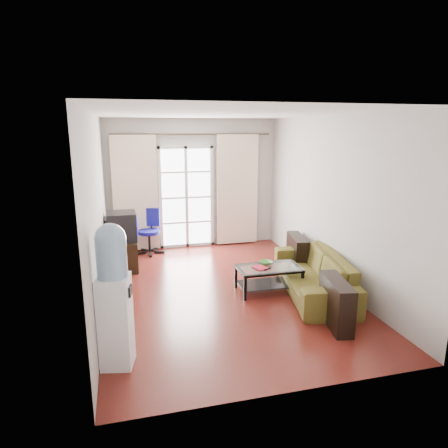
# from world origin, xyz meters

# --- Properties ---
(floor) EXTENTS (5.20, 5.20, 0.00)m
(floor) POSITION_xyz_m (0.00, 0.00, 0.00)
(floor) COLOR maroon
(floor) RESTS_ON ground
(ceiling) EXTENTS (5.20, 5.20, 0.00)m
(ceiling) POSITION_xyz_m (0.00, 0.00, 2.70)
(ceiling) COLOR white
(ceiling) RESTS_ON wall_back
(wall_back) EXTENTS (3.60, 0.02, 2.70)m
(wall_back) POSITION_xyz_m (0.00, 2.60, 1.35)
(wall_back) COLOR beige
(wall_back) RESTS_ON floor
(wall_front) EXTENTS (3.60, 0.02, 2.70)m
(wall_front) POSITION_xyz_m (0.00, -2.60, 1.35)
(wall_front) COLOR beige
(wall_front) RESTS_ON floor
(wall_left) EXTENTS (0.02, 5.20, 2.70)m
(wall_left) POSITION_xyz_m (-1.80, 0.00, 1.35)
(wall_left) COLOR beige
(wall_left) RESTS_ON floor
(wall_right) EXTENTS (0.02, 5.20, 2.70)m
(wall_right) POSITION_xyz_m (1.80, 0.00, 1.35)
(wall_right) COLOR beige
(wall_right) RESTS_ON floor
(french_door) EXTENTS (1.16, 0.06, 2.15)m
(french_door) POSITION_xyz_m (-0.15, 2.54, 1.07)
(french_door) COLOR white
(french_door) RESTS_ON wall_back
(curtain_rod) EXTENTS (3.30, 0.04, 0.04)m
(curtain_rod) POSITION_xyz_m (0.00, 2.50, 2.38)
(curtain_rod) COLOR #4C3F2D
(curtain_rod) RESTS_ON wall_back
(curtain_left) EXTENTS (0.90, 0.07, 2.35)m
(curtain_left) POSITION_xyz_m (-1.20, 2.48, 1.20)
(curtain_left) COLOR #FCE6CB
(curtain_left) RESTS_ON curtain_rod
(curtain_right) EXTENTS (0.90, 0.07, 2.35)m
(curtain_right) POSITION_xyz_m (0.95, 2.48, 1.20)
(curtain_right) COLOR #FCE6CB
(curtain_right) RESTS_ON curtain_rod
(radiator) EXTENTS (0.64, 0.12, 0.64)m
(radiator) POSITION_xyz_m (0.80, 2.50, 0.33)
(radiator) COLOR gray
(radiator) RESTS_ON floor
(sofa) EXTENTS (2.43, 1.63, 0.62)m
(sofa) POSITION_xyz_m (1.34, -0.41, 0.31)
(sofa) COLOR olive
(sofa) RESTS_ON floor
(coffee_table) EXTENTS (0.98, 0.56, 0.40)m
(coffee_table) POSITION_xyz_m (0.68, -0.20, 0.26)
(coffee_table) COLOR silver
(coffee_table) RESTS_ON floor
(bowl) EXTENTS (0.30, 0.30, 0.05)m
(bowl) POSITION_xyz_m (0.69, -0.06, 0.42)
(bowl) COLOR #328952
(bowl) RESTS_ON coffee_table
(book) EXTENTS (0.29, 0.32, 0.02)m
(book) POSITION_xyz_m (0.45, -0.26, 0.41)
(book) COLOR #AC1C15
(book) RESTS_ON coffee_table
(remote) EXTENTS (0.14, 0.11, 0.02)m
(remote) POSITION_xyz_m (0.62, -0.29, 0.41)
(remote) COLOR black
(remote) RESTS_ON coffee_table
(tv_stand) EXTENTS (0.54, 0.77, 0.54)m
(tv_stand) POSITION_xyz_m (-1.52, 1.41, 0.27)
(tv_stand) COLOR black
(tv_stand) RESTS_ON floor
(crt_tv) EXTENTS (0.57, 0.56, 0.51)m
(crt_tv) POSITION_xyz_m (-1.53, 1.44, 0.79)
(crt_tv) COLOR black
(crt_tv) RESTS_ON tv_stand
(task_chair) EXTENTS (0.78, 0.78, 0.91)m
(task_chair) POSITION_xyz_m (-0.97, 2.28, 0.27)
(task_chair) COLOR black
(task_chair) RESTS_ON floor
(water_cooler) EXTENTS (0.38, 0.38, 1.58)m
(water_cooler) POSITION_xyz_m (-1.60, -1.70, 0.82)
(water_cooler) COLOR white
(water_cooler) RESTS_ON floor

